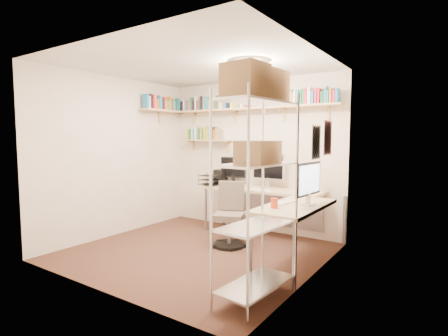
% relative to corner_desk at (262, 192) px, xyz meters
% --- Properties ---
extents(ground, '(3.20, 3.20, 0.00)m').
position_rel_corner_desk_xyz_m(ground, '(-0.49, -0.96, -0.74)').
color(ground, '#40231B').
rests_on(ground, ground).
extents(room_shell, '(3.24, 3.04, 2.52)m').
position_rel_corner_desk_xyz_m(room_shell, '(-0.49, -0.96, 0.81)').
color(room_shell, beige).
rests_on(room_shell, ground).
extents(wall_shelves, '(3.12, 1.09, 0.80)m').
position_rel_corner_desk_xyz_m(wall_shelves, '(-0.91, 0.33, 1.28)').
color(wall_shelves, '#DCB57C').
rests_on(wall_shelves, ground).
extents(corner_desk, '(2.31, 1.95, 1.30)m').
position_rel_corner_desk_xyz_m(corner_desk, '(0.00, 0.00, 0.00)').
color(corner_desk, '#D7BB8B').
rests_on(corner_desk, ground).
extents(office_chair, '(0.53, 0.53, 0.92)m').
position_rel_corner_desk_xyz_m(office_chair, '(-0.27, -0.47, -0.36)').
color(office_chair, black).
rests_on(office_chair, ground).
extents(wire_rack, '(0.49, 0.89, 2.19)m').
position_rel_corner_desk_xyz_m(wire_rack, '(0.87, -1.77, 0.88)').
color(wire_rack, silver).
rests_on(wire_rack, ground).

